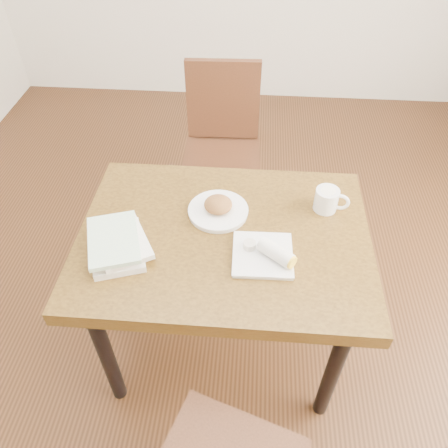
# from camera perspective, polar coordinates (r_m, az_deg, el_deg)

# --- Properties ---
(ground) EXTENTS (4.00, 5.00, 0.01)m
(ground) POSITION_cam_1_polar(r_m,az_deg,el_deg) (2.23, 0.00, -14.93)
(ground) COLOR #472814
(ground) RESTS_ON ground
(table) EXTENTS (1.09, 0.81, 0.75)m
(table) POSITION_cam_1_polar(r_m,az_deg,el_deg) (1.69, 0.00, -3.37)
(table) COLOR brown
(table) RESTS_ON ground
(chair_far) EXTENTS (0.44, 0.44, 0.95)m
(chair_far) POSITION_cam_1_polar(r_m,az_deg,el_deg) (2.48, -0.22, 11.00)
(chair_far) COLOR #442213
(chair_far) RESTS_ON ground
(plate_scone) EXTENTS (0.24, 0.24, 0.07)m
(plate_scone) POSITION_cam_1_polar(r_m,az_deg,el_deg) (1.69, -0.76, 2.02)
(plate_scone) COLOR white
(plate_scone) RESTS_ON table
(coffee_mug) EXTENTS (0.14, 0.09, 0.09)m
(coffee_mug) POSITION_cam_1_polar(r_m,az_deg,el_deg) (1.74, 13.37, 3.14)
(coffee_mug) COLOR white
(coffee_mug) RESTS_ON table
(plate_burrito) EXTENTS (0.22, 0.22, 0.07)m
(plate_burrito) POSITION_cam_1_polar(r_m,az_deg,el_deg) (1.54, 5.61, -3.91)
(plate_burrito) COLOR white
(plate_burrito) RESTS_ON table
(book_stack) EXTENTS (0.28, 0.31, 0.07)m
(book_stack) POSITION_cam_1_polar(r_m,az_deg,el_deg) (1.59, -13.72, -2.46)
(book_stack) COLOR white
(book_stack) RESTS_ON table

